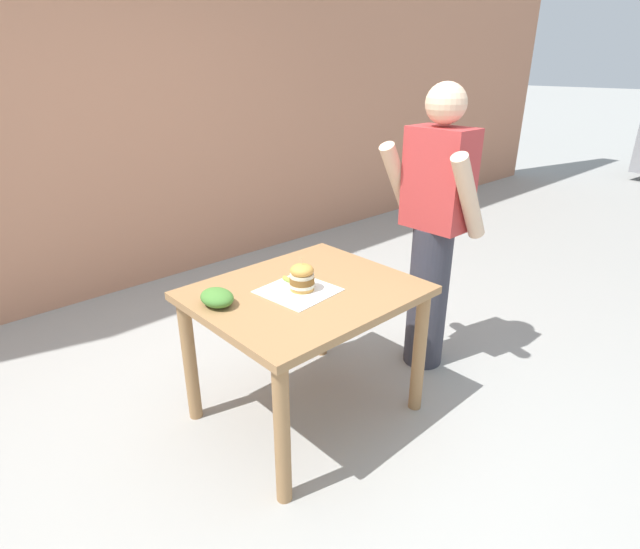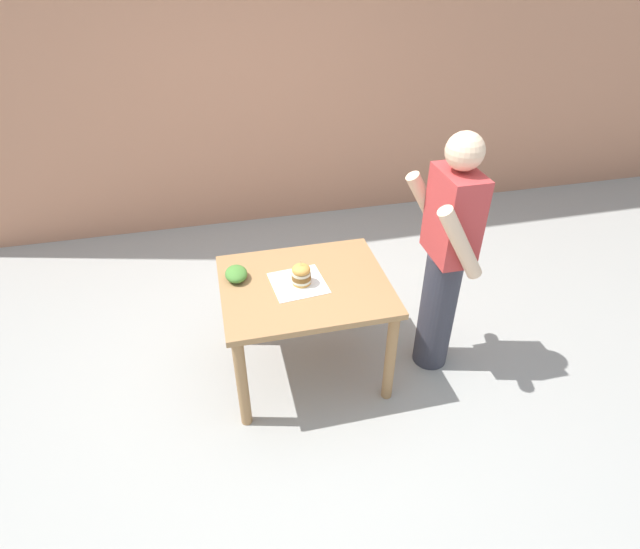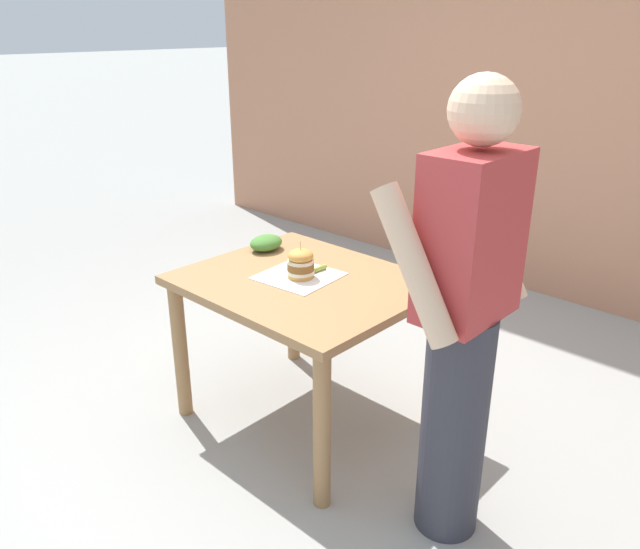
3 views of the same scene
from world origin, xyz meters
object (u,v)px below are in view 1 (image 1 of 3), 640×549
patio_table (305,311)px  pickle_spear (290,280)px  side_salad (217,298)px  parked_car_mid_block (374,107)px  diner_across_table (434,230)px  sandwich (301,277)px

patio_table → pickle_spear: bearing=-174.1°
side_salad → patio_table: bearing=70.7°
pickle_spear → parked_car_mid_block: (-6.93, 8.48, -0.04)m
side_salad → diner_across_table: 1.33m
diner_across_table → parked_car_mid_block: size_ratio=0.39×
side_salad → diner_across_table: (0.27, 1.30, 0.10)m
parked_car_mid_block → sandwich: bearing=-50.4°
sandwich → side_salad: sandwich is taller
patio_table → pickle_spear: 0.17m
patio_table → pickle_spear: size_ratio=11.61×
patio_table → diner_across_table: size_ratio=0.63×
side_salad → diner_across_table: bearing=78.4°
sandwich → pickle_spear: (-0.10, 0.01, -0.06)m
sandwich → pickle_spear: 0.12m
pickle_spear → parked_car_mid_block: size_ratio=0.02×
pickle_spear → diner_across_table: bearing=75.6°
sandwich → patio_table: bearing=78.8°
sandwich → side_salad: 0.42m
diner_across_table → parked_car_mid_block: (-7.16, 7.58, -0.16)m
pickle_spear → diner_across_table: 0.93m
sandwich → parked_car_mid_block: (-7.03, 8.49, -0.09)m
patio_table → sandwich: bearing=-101.2°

